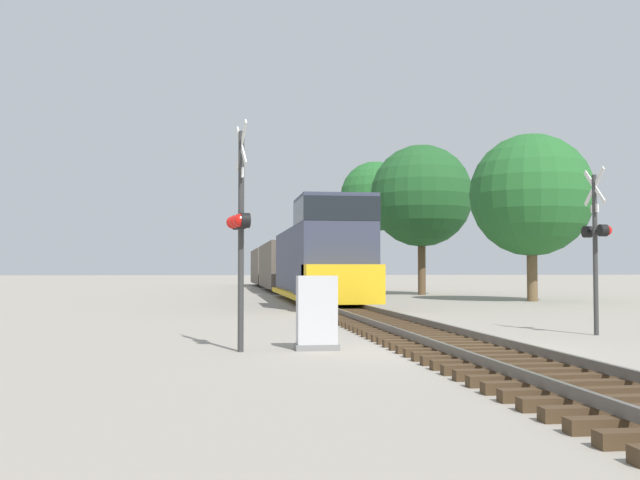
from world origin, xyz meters
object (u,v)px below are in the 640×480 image
at_px(freight_train, 287,265).
at_px(tree_deep_background, 375,197).
at_px(crossing_signal_far, 596,238).
at_px(relay_cabinet, 317,313).
at_px(tree_mid_background, 421,196).
at_px(crossing_signal_near, 240,225).
at_px(tree_far_right, 531,195).

relative_size(freight_train, tree_deep_background, 5.30).
height_order(crossing_signal_far, relay_cabinet, crossing_signal_far).
relative_size(relay_cabinet, tree_mid_background, 0.16).
relative_size(tree_mid_background, tree_deep_background, 0.97).
distance_m(crossing_signal_far, tree_deep_background, 38.87).
xyz_separation_m(crossing_signal_near, crossing_signal_far, (8.96, 2.61, -0.11)).
relative_size(freight_train, tree_mid_background, 5.44).
bearing_deg(crossing_signal_near, crossing_signal_far, 95.76).
distance_m(freight_train, tree_mid_background, 11.03).
bearing_deg(relay_cabinet, tree_mid_background, 70.92).
bearing_deg(tree_deep_background, crossing_signal_far, -93.67).
bearing_deg(freight_train, tree_deep_background, 25.90).
distance_m(crossing_signal_near, tree_far_right, 26.72).
xyz_separation_m(crossing_signal_near, relay_cabinet, (1.58, 0.17, -1.80)).
relative_size(freight_train, crossing_signal_near, 11.46).
height_order(crossing_signal_near, relay_cabinet, crossing_signal_near).
relative_size(freight_train, crossing_signal_far, 12.57).
bearing_deg(tree_far_right, tree_mid_background, 106.71).
bearing_deg(tree_mid_background, crossing_signal_near, -111.50).
xyz_separation_m(relay_cabinet, tree_far_right, (13.93, 21.39, 4.72)).
xyz_separation_m(tree_mid_background, tree_deep_background, (-1.04, 9.43, 0.85)).
height_order(tree_far_right, tree_deep_background, tree_deep_background).
xyz_separation_m(crossing_signal_near, tree_deep_background, (11.43, 41.10, 4.68)).
relative_size(freight_train, tree_far_right, 6.10).
xyz_separation_m(freight_train, relay_cabinet, (-2.76, -37.48, -1.20)).
relative_size(crossing_signal_near, relay_cabinet, 3.04).
bearing_deg(tree_far_right, freight_train, 124.77).
bearing_deg(relay_cabinet, crossing_signal_near, -173.70).
distance_m(relay_cabinet, tree_far_right, 25.95).
bearing_deg(crossing_signal_near, tree_mid_background, 148.03).
distance_m(crossing_signal_near, crossing_signal_far, 9.34).
bearing_deg(tree_deep_background, crossing_signal_near, -105.54).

